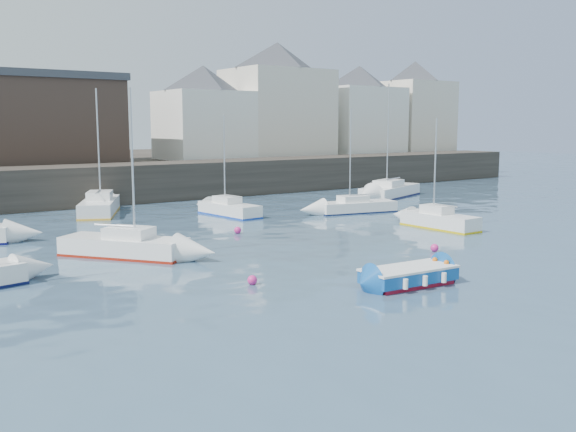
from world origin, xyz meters
TOP-DOWN VIEW (x-y plane):
  - water at (0.00, 0.00)m, footprint 220.00×220.00m
  - quay_wall at (0.00, 35.00)m, footprint 90.00×5.00m
  - land_strip at (0.00, 53.00)m, footprint 90.00×32.00m
  - bldg_east_a at (20.00, 42.00)m, footprint 13.36×13.36m
  - bldg_east_b at (31.00, 41.50)m, footprint 11.88×11.88m
  - bldg_east_c at (40.00, 41.50)m, footprint 11.14×11.14m
  - bldg_east_d at (11.00, 41.50)m, footprint 11.14×11.14m
  - warehouse at (-6.00, 43.00)m, footprint 16.40×10.40m
  - blue_dinghy at (-1.09, 2.49)m, footprint 3.91×2.12m
  - sailboat_b at (-7.91, 14.08)m, footprint 5.17×5.99m
  - sailboat_c at (10.40, 11.10)m, footprint 1.65×4.97m
  - sailboat_d at (11.01, 19.21)m, footprint 5.92×2.97m
  - sailboat_f at (2.96, 23.05)m, footprint 2.19×5.35m
  - sailboat_g at (19.91, 24.94)m, footprint 7.84×4.94m
  - sailboat_h at (-3.88, 29.04)m, footprint 4.83×6.93m
  - buoy_near at (-5.90, 6.09)m, footprint 0.38×0.38m
  - buoy_mid at (4.82, 6.46)m, footprint 0.40×0.40m
  - buoy_far at (-0.29, 16.52)m, footprint 0.41×0.41m

SIDE VIEW (x-z plane):
  - water at x=0.00m, z-range 0.00..0.00m
  - buoy_near at x=-5.90m, z-range -0.19..0.19m
  - buoy_mid at x=4.82m, z-range -0.20..0.20m
  - buoy_far at x=-0.29m, z-range -0.20..0.20m
  - blue_dinghy at x=-1.09m, z-range 0.04..0.76m
  - sailboat_d at x=11.01m, z-range -3.18..4.05m
  - sailboat_f at x=2.96m, z-range -2.91..3.86m
  - sailboat_c at x=10.40m, z-range -2.76..3.76m
  - sailboat_b at x=-7.91m, z-range -3.38..4.39m
  - sailboat_g at x=19.91m, z-range -4.20..5.27m
  - sailboat_h at x=-3.88m, z-range -3.73..4.85m
  - land_strip at x=0.00m, z-range 0.00..2.80m
  - quay_wall at x=0.00m, z-range 0.00..3.00m
  - warehouse at x=-6.00m, z-range 2.82..10.42m
  - bldg_east_d at x=11.00m, z-range 2.89..11.84m
  - bldg_east_b at x=31.00m, z-range 2.89..12.84m
  - bldg_east_c at x=40.00m, z-range 2.90..13.85m
  - bldg_east_a at x=20.00m, z-range 2.91..14.71m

